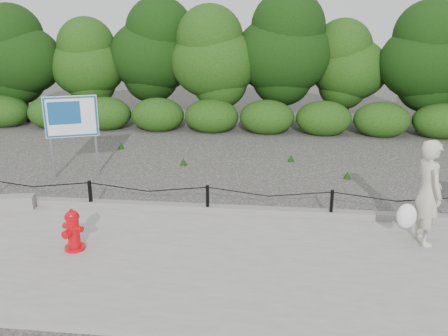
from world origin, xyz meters
TOP-DOWN VIEW (x-y plane):
  - ground at (0.00, 0.00)m, footprint 90.00×90.00m
  - sidewalk at (0.00, -2.00)m, footprint 14.00×4.00m
  - curb at (0.00, 0.05)m, footprint 14.00×0.22m
  - chain_barrier at (0.00, 0.00)m, footprint 10.06×0.06m
  - treeline at (-0.20, 8.94)m, footprint 20.25×3.71m
  - fire_hydrant at (-2.06, -1.88)m, footprint 0.44×0.45m
  - pedestrian at (3.99, -0.90)m, footprint 0.82×0.78m
  - concrete_block at (-4.11, -0.25)m, footprint 0.93×0.50m
  - advertising_sign at (-3.80, 2.26)m, footprint 1.23×0.55m

SIDE VIEW (x-z plane):
  - ground at x=0.00m, z-range 0.00..0.00m
  - sidewalk at x=0.00m, z-range 0.00..0.08m
  - curb at x=0.00m, z-range 0.08..0.22m
  - concrete_block at x=-4.11m, z-range 0.08..0.36m
  - fire_hydrant at x=-2.06m, z-range 0.06..0.82m
  - chain_barrier at x=0.00m, z-range 0.16..0.76m
  - pedestrian at x=3.99m, z-range 0.05..1.95m
  - advertising_sign at x=-3.80m, z-range 0.43..2.52m
  - treeline at x=-0.20m, z-range 0.20..5.02m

